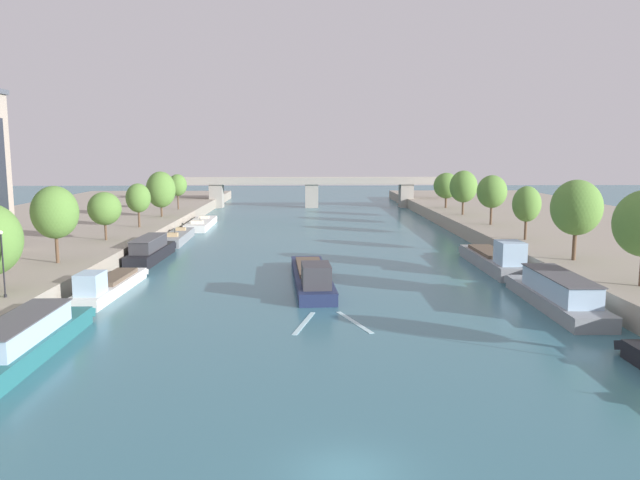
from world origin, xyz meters
TOP-DOWN VIEW (x-y plane):
  - ground_plane at (0.00, 0.00)m, footprint 400.00×400.00m
  - quay_left at (-38.69, 55.00)m, footprint 36.00×170.00m
  - quay_right at (38.69, 55.00)m, footprint 36.00×170.00m
  - barge_midriver at (-0.91, 33.58)m, footprint 4.11×19.10m
  - wake_behind_barge at (0.18, 21.07)m, footprint 5.59×6.05m
  - moored_boat_left_end at (-18.25, 14.36)m, footprint 3.09×15.17m
  - moored_boat_left_upstream at (-18.43, 30.47)m, footprint 2.95×14.22m
  - moored_boat_left_downstream at (-18.91, 47.13)m, footprint 2.96×13.49m
  - moored_boat_left_far at (-18.86, 61.86)m, footprint 2.91×13.59m
  - moored_boat_left_midway at (-18.29, 78.08)m, footprint 3.59×15.93m
  - moored_boat_right_near at (18.14, 24.85)m, footprint 3.41×15.81m
  - moored_boat_right_second at (18.27, 41.06)m, footprint 3.25×16.24m
  - tree_left_distant at (-24.45, 35.02)m, footprint 4.22×4.22m
  - tree_left_second at (-24.66, 49.78)m, footprint 3.79×3.79m
  - tree_left_past_mid at (-24.05, 62.15)m, footprint 3.30×3.30m
  - tree_left_by_lamp at (-24.10, 75.72)m, footprint 4.55×4.55m
  - tree_left_nearest at (-23.98, 88.10)m, footprint 3.25×3.25m
  - tree_right_distant at (23.98, 35.28)m, footprint 4.72×4.72m
  - tree_right_third at (24.18, 48.88)m, footprint 3.27×3.27m
  - tree_right_far at (24.61, 63.78)m, footprint 4.16×4.16m
  - tree_right_nearest at (24.11, 77.43)m, footprint 4.44×4.44m
  - tree_right_by_lamp at (24.13, 89.66)m, footprint 4.57×4.57m
  - lamppost_left_bank at (-22.77, 21.31)m, footprint 0.28×0.28m
  - bridge_far at (0.00, 113.05)m, footprint 65.38×4.40m

SIDE VIEW (x-z plane):
  - ground_plane at x=0.00m, z-range 0.00..0.00m
  - wake_behind_barge at x=0.18m, z-range 0.00..0.03m
  - moored_boat_left_midway at x=-18.29m, z-range -0.53..1.68m
  - moored_boat_left_far at x=-18.86m, z-range -0.52..1.79m
  - moored_boat_left_upstream at x=-18.43m, z-range -0.54..2.14m
  - barge_midriver at x=-0.91m, z-range -0.61..2.36m
  - quay_left at x=-38.69m, z-range 0.00..1.95m
  - quay_right at x=38.69m, z-range 0.00..1.95m
  - moored_boat_right_second at x=18.27m, z-range -0.73..2.85m
  - moored_boat_left_end at x=-18.25m, z-range -0.21..2.34m
  - moored_boat_left_downstream at x=-18.91m, z-range -0.22..2.51m
  - moored_boat_right_near at x=18.14m, z-range -0.23..2.56m
  - bridge_far at x=0.00m, z-range 0.95..7.51m
  - lamppost_left_bank at x=-22.77m, z-range 2.18..6.95m
  - tree_left_second at x=-24.66m, z-range 2.82..8.42m
  - tree_left_past_mid at x=-24.05m, z-range 2.94..8.88m
  - tree_right_by_lamp at x=24.13m, z-range 2.81..9.19m
  - tree_right_third at x=24.18m, z-range 2.99..9.25m
  - tree_left_by_lamp at x=-24.10m, z-range 2.67..9.77m
  - tree_left_nearest at x=-23.98m, z-range 3.13..9.35m
  - tree_right_nearest at x=24.11m, z-range 2.95..10.10m
  - tree_right_far at x=24.61m, z-range 3.12..10.06m
  - tree_left_distant at x=-24.45m, z-range 3.08..10.19m
  - tree_right_distant at x=23.98m, z-range 3.13..10.75m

